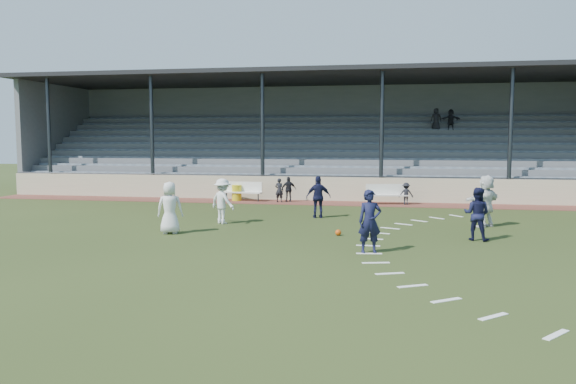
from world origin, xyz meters
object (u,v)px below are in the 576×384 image
object	(u,v)px
bench_left	(243,189)
football	(338,233)
trash_bin	(237,193)
bench_right	(387,192)
player_navy_lead	(370,221)
player_white_lead	(170,208)

from	to	relation	value
bench_left	football	size ratio (longest dim) A/B	10.29
bench_left	football	bearing A→B (deg)	-51.11
trash_bin	bench_right	bearing A→B (deg)	-1.42
player_navy_lead	bench_left	bearing A→B (deg)	106.17
bench_left	trash_bin	distance (m)	0.36
bench_left	bench_right	distance (m)	7.10
bench_right	trash_bin	world-z (taller)	bench_right
football	player_navy_lead	distance (m)	2.92
bench_left	player_navy_lead	world-z (taller)	player_navy_lead
player_white_lead	bench_left	bearing A→B (deg)	-102.75
football	player_navy_lead	size ratio (longest dim) A/B	0.11
player_navy_lead	player_white_lead	bearing A→B (deg)	149.62
player_white_lead	player_navy_lead	bearing A→B (deg)	149.88
bench_right	player_white_lead	distance (m)	11.84
trash_bin	football	bearing A→B (deg)	-56.92
player_white_lead	player_navy_lead	world-z (taller)	player_navy_lead
bench_right	player_navy_lead	distance (m)	11.54
bench_right	trash_bin	distance (m)	7.42
player_white_lead	player_navy_lead	xyz separation A→B (m)	(6.60, -1.98, 0.01)
football	player_white_lead	bearing A→B (deg)	-173.62
bench_left	player_white_lead	bearing A→B (deg)	-82.11
bench_left	player_white_lead	size ratio (longest dim) A/B	1.18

